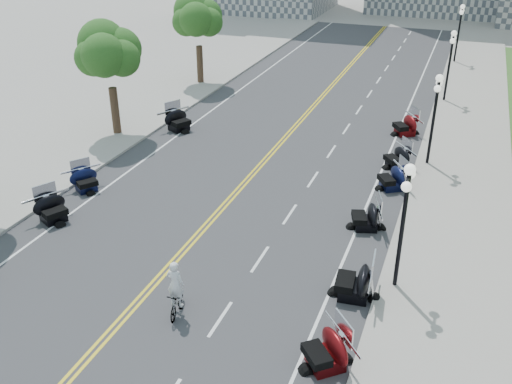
% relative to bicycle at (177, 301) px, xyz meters
% --- Properties ---
extents(ground, '(160.00, 160.00, 0.00)m').
position_rel_bicycle_xyz_m(ground, '(-1.63, 0.20, -0.49)').
color(ground, gray).
extents(road, '(16.00, 90.00, 0.01)m').
position_rel_bicycle_xyz_m(road, '(-1.63, 10.20, -0.49)').
color(road, '#333335').
rests_on(road, ground).
extents(centerline_yellow_a, '(0.12, 90.00, 0.00)m').
position_rel_bicycle_xyz_m(centerline_yellow_a, '(-1.75, 10.20, -0.48)').
color(centerline_yellow_a, yellow).
rests_on(centerline_yellow_a, road).
extents(centerline_yellow_b, '(0.12, 90.00, 0.00)m').
position_rel_bicycle_xyz_m(centerline_yellow_b, '(-1.51, 10.20, -0.48)').
color(centerline_yellow_b, yellow).
rests_on(centerline_yellow_b, road).
extents(edge_line_north, '(0.12, 90.00, 0.00)m').
position_rel_bicycle_xyz_m(edge_line_north, '(4.77, 10.20, -0.48)').
color(edge_line_north, white).
rests_on(edge_line_north, road).
extents(edge_line_south, '(0.12, 90.00, 0.00)m').
position_rel_bicycle_xyz_m(edge_line_south, '(-8.03, 10.20, -0.48)').
color(edge_line_south, white).
rests_on(edge_line_south, road).
extents(lane_dash_6, '(0.12, 2.00, 0.00)m').
position_rel_bicycle_xyz_m(lane_dash_6, '(1.57, 0.20, -0.48)').
color(lane_dash_6, white).
rests_on(lane_dash_6, road).
extents(lane_dash_7, '(0.12, 2.00, 0.00)m').
position_rel_bicycle_xyz_m(lane_dash_7, '(1.57, 4.20, -0.48)').
color(lane_dash_7, white).
rests_on(lane_dash_7, road).
extents(lane_dash_8, '(0.12, 2.00, 0.00)m').
position_rel_bicycle_xyz_m(lane_dash_8, '(1.57, 8.20, -0.48)').
color(lane_dash_8, white).
rests_on(lane_dash_8, road).
extents(lane_dash_9, '(0.12, 2.00, 0.00)m').
position_rel_bicycle_xyz_m(lane_dash_9, '(1.57, 12.20, -0.48)').
color(lane_dash_9, white).
rests_on(lane_dash_9, road).
extents(lane_dash_10, '(0.12, 2.00, 0.00)m').
position_rel_bicycle_xyz_m(lane_dash_10, '(1.57, 16.20, -0.48)').
color(lane_dash_10, white).
rests_on(lane_dash_10, road).
extents(lane_dash_11, '(0.12, 2.00, 0.00)m').
position_rel_bicycle_xyz_m(lane_dash_11, '(1.57, 20.20, -0.48)').
color(lane_dash_11, white).
rests_on(lane_dash_11, road).
extents(lane_dash_12, '(0.12, 2.00, 0.00)m').
position_rel_bicycle_xyz_m(lane_dash_12, '(1.57, 24.20, -0.48)').
color(lane_dash_12, white).
rests_on(lane_dash_12, road).
extents(lane_dash_13, '(0.12, 2.00, 0.00)m').
position_rel_bicycle_xyz_m(lane_dash_13, '(1.57, 28.20, -0.48)').
color(lane_dash_13, white).
rests_on(lane_dash_13, road).
extents(lane_dash_14, '(0.12, 2.00, 0.00)m').
position_rel_bicycle_xyz_m(lane_dash_14, '(1.57, 32.20, -0.48)').
color(lane_dash_14, white).
rests_on(lane_dash_14, road).
extents(lane_dash_15, '(0.12, 2.00, 0.00)m').
position_rel_bicycle_xyz_m(lane_dash_15, '(1.57, 36.20, -0.48)').
color(lane_dash_15, white).
rests_on(lane_dash_15, road).
extents(lane_dash_16, '(0.12, 2.00, 0.00)m').
position_rel_bicycle_xyz_m(lane_dash_16, '(1.57, 40.20, -0.48)').
color(lane_dash_16, white).
rests_on(lane_dash_16, road).
extents(lane_dash_17, '(0.12, 2.00, 0.00)m').
position_rel_bicycle_xyz_m(lane_dash_17, '(1.57, 44.20, -0.48)').
color(lane_dash_17, white).
rests_on(lane_dash_17, road).
extents(lane_dash_18, '(0.12, 2.00, 0.00)m').
position_rel_bicycle_xyz_m(lane_dash_18, '(1.57, 48.20, -0.48)').
color(lane_dash_18, white).
rests_on(lane_dash_18, road).
extents(lane_dash_19, '(0.12, 2.00, 0.00)m').
position_rel_bicycle_xyz_m(lane_dash_19, '(1.57, 52.20, -0.48)').
color(lane_dash_19, white).
rests_on(lane_dash_19, road).
extents(sidewalk_north, '(5.00, 90.00, 0.15)m').
position_rel_bicycle_xyz_m(sidewalk_north, '(8.87, 10.20, -0.42)').
color(sidewalk_north, '#9E9991').
rests_on(sidewalk_north, ground).
extents(sidewalk_south, '(5.00, 90.00, 0.15)m').
position_rel_bicycle_xyz_m(sidewalk_south, '(-12.13, 10.20, -0.42)').
color(sidewalk_south, '#9E9991').
rests_on(sidewalk_south, ground).
extents(street_lamp_2, '(0.50, 1.20, 4.90)m').
position_rel_bicycle_xyz_m(street_lamp_2, '(6.97, 4.20, 2.11)').
color(street_lamp_2, black).
rests_on(street_lamp_2, sidewalk_north).
extents(street_lamp_3, '(0.50, 1.20, 4.90)m').
position_rel_bicycle_xyz_m(street_lamp_3, '(6.97, 16.20, 2.11)').
color(street_lamp_3, black).
rests_on(street_lamp_3, sidewalk_north).
extents(street_lamp_4, '(0.50, 1.20, 4.90)m').
position_rel_bicycle_xyz_m(street_lamp_4, '(6.97, 28.20, 2.11)').
color(street_lamp_4, black).
rests_on(street_lamp_4, sidewalk_north).
extents(street_lamp_5, '(0.50, 1.20, 4.90)m').
position_rel_bicycle_xyz_m(street_lamp_5, '(6.97, 40.20, 2.11)').
color(street_lamp_5, black).
rests_on(street_lamp_5, sidewalk_north).
extents(tree_3, '(4.80, 4.80, 9.20)m').
position_rel_bicycle_xyz_m(tree_3, '(-11.63, 14.20, 4.26)').
color(tree_3, '#235619').
rests_on(tree_3, sidewalk_south).
extents(tree_4, '(4.80, 4.80, 9.20)m').
position_rel_bicycle_xyz_m(tree_4, '(-11.63, 26.20, 4.26)').
color(tree_4, '#235619').
rests_on(tree_4, sidewalk_south).
extents(motorcycle_n_5, '(2.78, 2.78, 1.38)m').
position_rel_bicycle_xyz_m(motorcycle_n_5, '(5.54, -0.69, 0.20)').
color(motorcycle_n_5, '#590A0C').
rests_on(motorcycle_n_5, road).
extents(motorcycle_n_6, '(2.29, 2.29, 1.48)m').
position_rel_bicycle_xyz_m(motorcycle_n_6, '(5.63, 3.12, 0.25)').
color(motorcycle_n_6, black).
rests_on(motorcycle_n_6, road).
extents(motorcycle_n_7, '(2.37, 2.37, 1.32)m').
position_rel_bicycle_xyz_m(motorcycle_n_7, '(5.09, 8.19, 0.17)').
color(motorcycle_n_7, black).
rests_on(motorcycle_n_7, road).
extents(motorcycle_n_8, '(2.60, 2.60, 1.32)m').
position_rel_bicycle_xyz_m(motorcycle_n_8, '(5.57, 12.57, 0.17)').
color(motorcycle_n_8, black).
rests_on(motorcycle_n_8, road).
extents(motorcycle_n_9, '(2.60, 2.60, 1.30)m').
position_rel_bicycle_xyz_m(motorcycle_n_9, '(5.42, 15.30, 0.16)').
color(motorcycle_n_9, black).
rests_on(motorcycle_n_9, road).
extents(motorcycle_n_10, '(2.76, 2.76, 1.39)m').
position_rel_bicycle_xyz_m(motorcycle_n_10, '(5.17, 20.49, 0.21)').
color(motorcycle_n_10, '#590A0C').
rests_on(motorcycle_n_10, road).
extents(motorcycle_s_6, '(2.58, 2.58, 1.34)m').
position_rel_bicycle_xyz_m(motorcycle_s_6, '(-8.33, 3.85, 0.18)').
color(motorcycle_s_6, black).
rests_on(motorcycle_s_6, road).
extents(motorcycle_s_7, '(2.47, 2.47, 1.24)m').
position_rel_bicycle_xyz_m(motorcycle_s_7, '(-8.79, 6.97, 0.13)').
color(motorcycle_s_7, black).
rests_on(motorcycle_s_7, road).
extents(motorcycle_s_9, '(2.81, 2.81, 1.44)m').
position_rel_bicycle_xyz_m(motorcycle_s_9, '(-8.39, 16.22, 0.23)').
color(motorcycle_s_9, black).
rests_on(motorcycle_s_9, road).
extents(bicycle, '(0.82, 1.70, 0.98)m').
position_rel_bicycle_xyz_m(bicycle, '(0.00, 0.00, 0.00)').
color(bicycle, '#A51414').
rests_on(bicycle, road).
extents(cyclist_rider, '(0.65, 0.43, 1.79)m').
position_rel_bicycle_xyz_m(cyclist_rider, '(0.00, 0.00, 1.39)').
color(cyclist_rider, white).
rests_on(cyclist_rider, bicycle).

